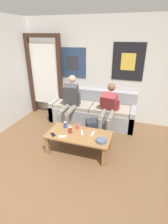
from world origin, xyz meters
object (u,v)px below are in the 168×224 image
object	(u,v)px
person_seated_adult	(70,101)
ceramic_bowl	(101,140)
backpack	(94,129)
pillar_candle	(78,127)
drink_can_blue	(65,125)
couch	(92,112)
game_controller_near_left	(82,132)
cell_phone	(53,135)
drink_can_red	(70,130)
coffee_table	(79,137)
game_controller_far_center	(93,134)
person_seated_teen	(108,108)
game_controller_near_right	(63,136)

from	to	relation	value
person_seated_adult	ceramic_bowl	distance (m)	1.50
backpack	pillar_candle	size ratio (longest dim) A/B	3.72
person_seated_adult	drink_can_blue	size ratio (longest dim) A/B	10.06
couch	pillar_candle	xyz separation A→B (m)	(0.02, -1.15, 0.17)
pillar_candle	game_controller_near_left	xyz separation A→B (m)	(0.13, -0.12, -0.04)
couch	cell_phone	world-z (taller)	couch
person_seated_adult	pillar_candle	xyz separation A→B (m)	(0.48, -0.76, -0.22)
drink_can_red	couch	bearing A→B (deg)	87.19
drink_can_blue	cell_phone	xyz separation A→B (m)	(-0.11, -0.33, -0.06)
drink_can_blue	cell_phone	size ratio (longest dim) A/B	0.85
backpack	game_controller_near_left	bearing A→B (deg)	-99.17
cell_phone	pillar_candle	bearing A→B (deg)	44.30
coffee_table	pillar_candle	world-z (taller)	pillar_candle
drink_can_blue	drink_can_red	xyz separation A→B (m)	(0.17, -0.16, 0.00)
person_seated_adult	pillar_candle	world-z (taller)	person_seated_adult
pillar_candle	person_seated_adult	bearing A→B (deg)	122.31
drink_can_blue	game_controller_far_center	world-z (taller)	drink_can_blue
person_seated_teen	game_controller_near_right	distance (m)	1.31
person_seated_teen	game_controller_near_left	world-z (taller)	person_seated_teen
coffee_table	game_controller_near_left	distance (m)	0.10
couch	cell_phone	distance (m)	1.55
ceramic_bowl	person_seated_adult	bearing A→B (deg)	134.33
drink_can_red	game_controller_near_left	xyz separation A→B (m)	(0.21, 0.06, -0.05)
backpack	game_controller_far_center	bearing A→B (deg)	-77.42
coffee_table	person_seated_teen	xyz separation A→B (m)	(0.37, 0.95, 0.27)
person_seated_adult	ceramic_bowl	world-z (taller)	person_seated_adult
coffee_table	drink_can_red	bearing A→B (deg)	-176.47
game_controller_near_left	game_controller_near_right	bearing A→B (deg)	-140.27
game_controller_far_center	cell_phone	xyz separation A→B (m)	(-0.71, -0.25, -0.01)
coffee_table	cell_phone	bearing A→B (deg)	-158.35
person_seated_teen	backpack	world-z (taller)	person_seated_teen
backpack	ceramic_bowl	xyz separation A→B (m)	(0.33, -0.74, 0.24)
game_controller_far_center	cell_phone	distance (m)	0.75
pillar_candle	cell_phone	xyz separation A→B (m)	(-0.36, -0.36, -0.04)
game_controller_far_center	game_controller_near_left	bearing A→B (deg)	-175.07
person_seated_adult	drink_can_red	world-z (taller)	person_seated_adult
person_seated_adult	pillar_candle	bearing A→B (deg)	-57.69
game_controller_near_right	game_controller_far_center	bearing A→B (deg)	27.45
backpack	game_controller_near_right	xyz separation A→B (m)	(-0.38, -0.80, 0.22)
game_controller_near_left	person_seated_teen	bearing A→B (deg)	69.96
backpack	drink_can_blue	world-z (taller)	drink_can_blue
coffee_table	drink_can_red	distance (m)	0.22
coffee_table	person_seated_teen	size ratio (longest dim) A/B	1.10
backpack	cell_phone	distance (m)	1.01
coffee_table	drink_can_blue	distance (m)	0.39
pillar_candle	game_controller_far_center	size ratio (longest dim) A/B	0.76
person_seated_teen	drink_can_blue	bearing A→B (deg)	-131.47
game_controller_near_left	pillar_candle	bearing A→B (deg)	137.64
person_seated_adult	game_controller_near_left	size ratio (longest dim) A/B	8.57
person_seated_teen	game_controller_far_center	bearing A→B (deg)	-97.48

